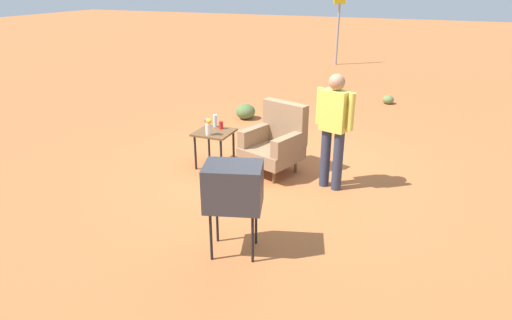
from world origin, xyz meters
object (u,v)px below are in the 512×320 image
at_px(soda_can_red, 221,125).
at_px(flower_vase, 208,126).
at_px(bottle_short_clear, 215,121).
at_px(tv_on_stand, 233,187).
at_px(side_table, 214,136).
at_px(person_standing, 334,125).
at_px(road_sign, 338,23).
at_px(armchair, 276,141).

relative_size(soda_can_red, flower_vase, 0.46).
bearing_deg(bottle_short_clear, tv_on_stand, -58.74).
xyz_separation_m(bottle_short_clear, flower_vase, (0.09, -0.40, 0.05)).
xyz_separation_m(side_table, bottle_short_clear, (-0.09, 0.21, 0.18)).
bearing_deg(soda_can_red, bottle_short_clear, 156.55).
relative_size(person_standing, bottle_short_clear, 8.20).
bearing_deg(tv_on_stand, bottle_short_clear, 121.26).
xyz_separation_m(side_table, road_sign, (-0.26, 9.74, 0.88)).
relative_size(person_standing, soda_can_red, 13.44).
relative_size(armchair, tv_on_stand, 1.03).
height_order(soda_can_red, bottle_short_clear, bottle_short_clear).
distance_m(side_table, flower_vase, 0.30).
bearing_deg(bottle_short_clear, person_standing, -8.02).
distance_m(side_table, tv_on_stand, 2.45).
height_order(soda_can_red, flower_vase, flower_vase).
xyz_separation_m(armchair, road_sign, (-1.22, 9.55, 0.88)).
bearing_deg(road_sign, flower_vase, -88.48).
relative_size(road_sign, bottle_short_clear, 12.20).
bearing_deg(side_table, armchair, 11.23).
bearing_deg(road_sign, tv_on_stand, -82.49).
distance_m(tv_on_stand, bottle_short_clear, 2.66).
distance_m(armchair, soda_can_red, 0.92).
bearing_deg(flower_vase, side_table, 90.25).
bearing_deg(bottle_short_clear, soda_can_red, -23.45).
relative_size(armchair, road_sign, 0.43).
relative_size(side_table, bottle_short_clear, 2.94).
distance_m(armchair, flower_vase, 1.05).
bearing_deg(tv_on_stand, flower_vase, 124.58).
bearing_deg(side_table, soda_can_red, 73.95).
height_order(armchair, flower_vase, armchair).
bearing_deg(person_standing, side_table, 178.07).
distance_m(tv_on_stand, person_standing, 2.09).
xyz_separation_m(soda_can_red, flower_vase, (-0.04, -0.34, 0.09)).
height_order(tv_on_stand, soda_can_red, tv_on_stand).
xyz_separation_m(side_table, person_standing, (1.88, -0.06, 0.43)).
bearing_deg(tv_on_stand, person_standing, 73.58).
xyz_separation_m(tv_on_stand, person_standing, (0.59, 2.00, 0.16)).
bearing_deg(soda_can_red, tv_on_stand, -60.61).
height_order(person_standing, bottle_short_clear, person_standing).
distance_m(person_standing, bottle_short_clear, 2.01).
xyz_separation_m(person_standing, road_sign, (-2.15, 9.81, 0.44)).
height_order(bottle_short_clear, flower_vase, flower_vase).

